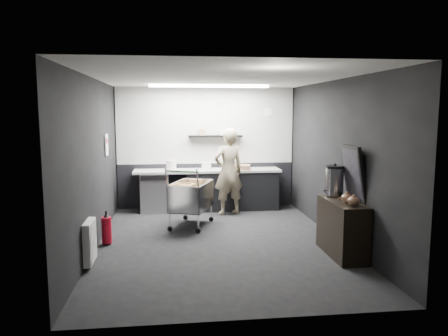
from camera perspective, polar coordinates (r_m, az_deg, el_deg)
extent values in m
plane|color=black|center=(7.40, -0.59, -9.64)|extent=(5.50, 5.50, 0.00)
plane|color=white|center=(7.09, -0.62, 11.69)|extent=(5.50, 5.50, 0.00)
plane|color=black|center=(9.85, -2.35, 2.65)|extent=(5.50, 0.00, 5.50)
plane|color=black|center=(4.43, 3.29, -3.36)|extent=(5.50, 0.00, 5.50)
plane|color=black|center=(7.19, -16.66, 0.53)|extent=(0.00, 5.50, 5.50)
plane|color=black|center=(7.60, 14.56, 0.98)|extent=(0.00, 5.50, 5.50)
cube|color=#B7B7B2|center=(9.80, -2.36, 5.56)|extent=(3.95, 0.02, 1.70)
cube|color=black|center=(9.94, -2.32, -2.25)|extent=(3.95, 0.02, 1.00)
cube|color=black|center=(9.72, -1.12, 4.19)|extent=(1.20, 0.22, 0.04)
cylinder|color=white|center=(9.99, 5.73, 7.29)|extent=(0.20, 0.03, 0.20)
cube|color=white|center=(8.44, -15.10, 2.95)|extent=(0.02, 0.30, 0.40)
cube|color=#B6162F|center=(8.44, -15.08, 3.43)|extent=(0.02, 0.22, 0.10)
cube|color=white|center=(6.51, -17.15, -9.20)|extent=(0.10, 0.50, 0.60)
cube|color=white|center=(8.93, -1.93, 10.63)|extent=(2.40, 0.20, 0.04)
cube|color=black|center=(9.70, 1.07, -2.93)|extent=(2.00, 0.56, 0.85)
cube|color=#B8B8B3|center=(9.57, -2.18, -0.35)|extent=(3.20, 0.60, 0.05)
cube|color=#9EA0A5|center=(9.62, -9.02, -3.11)|extent=(0.60, 0.58, 0.85)
cube|color=black|center=(9.27, -9.13, -1.29)|extent=(0.56, 0.02, 0.10)
imported|color=#BEB497|center=(9.17, 0.58, -0.47)|extent=(0.77, 0.63, 1.82)
cube|color=silver|center=(8.32, -4.29, -5.26)|extent=(0.92, 1.11, 0.02)
cube|color=silver|center=(8.26, -6.38, -3.65)|extent=(0.36, 0.90, 0.51)
cube|color=silver|center=(8.29, -2.24, -3.58)|extent=(0.36, 0.90, 0.51)
cube|color=silver|center=(7.81, -4.15, -4.28)|extent=(0.59, 0.24, 0.51)
cube|color=silver|center=(8.73, -4.45, -3.03)|extent=(0.59, 0.24, 0.51)
cylinder|color=silver|center=(7.92, -6.09, -7.09)|extent=(0.02, 0.02, 0.34)
cylinder|color=silver|center=(7.95, -2.18, -7.01)|extent=(0.02, 0.02, 0.34)
cylinder|color=silver|center=(8.77, -6.18, -5.66)|extent=(0.02, 0.02, 0.34)
cylinder|color=silver|center=(8.80, -2.65, -5.59)|extent=(0.02, 0.02, 0.34)
cylinder|color=#248630|center=(7.66, -4.17, -0.46)|extent=(0.59, 0.25, 0.03)
cube|color=brown|center=(8.38, -5.26, -3.60)|extent=(0.37, 0.41, 0.43)
cube|color=brown|center=(8.15, -3.16, -4.05)|extent=(0.34, 0.38, 0.38)
cylinder|color=black|center=(7.96, -6.08, -8.11)|extent=(0.09, 0.06, 0.09)
cylinder|color=black|center=(8.81, -6.16, -6.58)|extent=(0.09, 0.06, 0.09)
cylinder|color=black|center=(7.99, -2.18, -8.02)|extent=(0.09, 0.06, 0.09)
cylinder|color=black|center=(8.83, -2.65, -6.51)|extent=(0.09, 0.06, 0.09)
cube|color=black|center=(6.89, 15.16, -7.59)|extent=(0.42, 1.12, 0.84)
cylinder|color=silver|center=(7.10, 14.22, -1.74)|extent=(0.28, 0.28, 0.43)
cylinder|color=black|center=(7.06, 14.28, 0.12)|extent=(0.28, 0.28, 0.04)
sphere|color=black|center=(7.06, 14.29, 0.42)|extent=(0.05, 0.05, 0.05)
ellipsoid|color=brown|center=(6.66, 15.76, -3.78)|extent=(0.17, 0.17, 0.13)
ellipsoid|color=brown|center=(6.45, 16.55, -4.18)|extent=(0.17, 0.17, 0.13)
cube|color=black|center=(6.83, 16.58, -0.59)|extent=(0.19, 0.65, 0.83)
cube|color=black|center=(6.82, 16.38, -0.60)|extent=(0.14, 0.56, 0.72)
cylinder|color=#B20B1E|center=(7.46, -15.08, -7.83)|extent=(0.16, 0.16, 0.43)
cone|color=black|center=(7.40, -15.15, -6.01)|extent=(0.11, 0.11, 0.06)
cylinder|color=black|center=(7.39, -15.16, -5.69)|extent=(0.03, 0.03, 0.06)
cube|color=#916C4D|center=(9.59, 1.96, 0.12)|extent=(0.55, 0.46, 0.10)
cylinder|color=silver|center=(9.52, -6.90, 0.37)|extent=(0.22, 0.22, 0.22)
cube|color=white|center=(9.51, -2.30, 0.26)|extent=(0.21, 0.18, 0.17)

